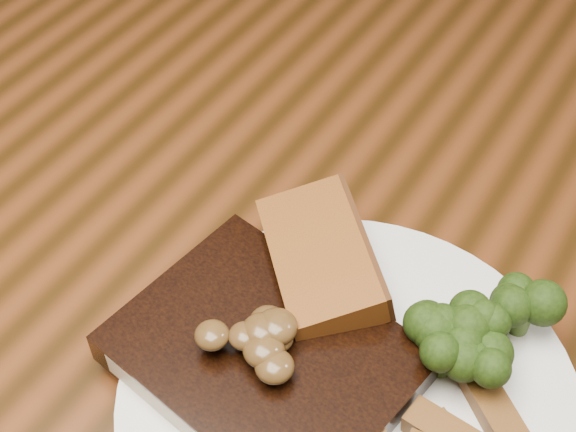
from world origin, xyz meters
name	(u,v)px	position (x,y,z in m)	size (l,w,h in m)	color
dining_table	(279,328)	(0.00, 0.00, 0.66)	(1.60, 0.90, 0.75)	#502710
chair_far	(410,81)	(-0.14, 0.58, 0.45)	(0.43, 0.43, 0.83)	black
plate	(349,403)	(0.10, -0.08, 0.76)	(0.28, 0.28, 0.01)	white
steak	(265,357)	(0.05, -0.09, 0.77)	(0.17, 0.13, 0.02)	black
mushroom_pile	(265,333)	(0.05, -0.09, 0.80)	(0.07, 0.07, 0.03)	#503419
garlic_bread	(319,277)	(0.04, -0.02, 0.77)	(0.11, 0.06, 0.02)	brown
broccoli_cluster	(479,340)	(0.15, -0.01, 0.78)	(0.08, 0.08, 0.04)	#253E0E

